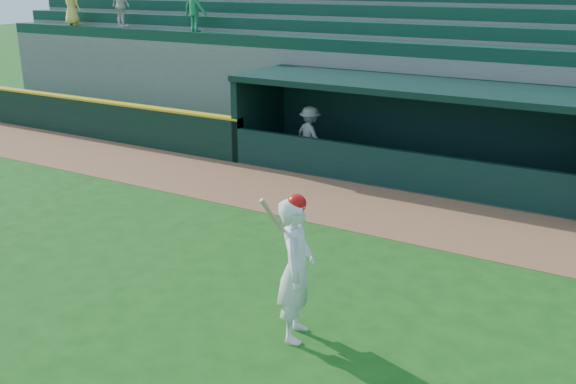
# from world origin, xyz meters

# --- Properties ---
(ground) EXTENTS (120.00, 120.00, 0.00)m
(ground) POSITION_xyz_m (0.00, 0.00, 0.00)
(ground) COLOR #174C13
(ground) RESTS_ON ground
(warning_track) EXTENTS (40.00, 3.00, 0.01)m
(warning_track) POSITION_xyz_m (0.00, 4.90, 0.01)
(warning_track) COLOR brown
(warning_track) RESTS_ON ground
(field_wall_left) EXTENTS (15.50, 0.30, 1.20)m
(field_wall_left) POSITION_xyz_m (-12.25, 6.55, 0.60)
(field_wall_left) COLOR black
(field_wall_left) RESTS_ON ground
(wall_stripe_left) EXTENTS (15.50, 0.32, 0.06)m
(wall_stripe_left) POSITION_xyz_m (-12.25, 6.55, 1.23)
(wall_stripe_left) COLOR gold
(wall_stripe_left) RESTS_ON field_wall_left
(dugout_player_inside) EXTENTS (1.21, 0.99, 1.64)m
(dugout_player_inside) POSITION_xyz_m (-2.72, 7.36, 0.82)
(dugout_player_inside) COLOR #AAAAA4
(dugout_player_inside) RESTS_ON ground
(dugout) EXTENTS (9.40, 2.80, 2.46)m
(dugout) POSITION_xyz_m (0.00, 8.00, 1.36)
(dugout) COLOR #62625E
(dugout) RESTS_ON ground
(stands) EXTENTS (34.50, 6.28, 7.05)m
(stands) POSITION_xyz_m (0.01, 12.57, 2.39)
(stands) COLOR slate
(stands) RESTS_ON ground
(batter_at_plate) EXTENTS (0.73, 0.89, 2.20)m
(batter_at_plate) POSITION_xyz_m (1.50, -0.69, 1.08)
(batter_at_plate) COLOR white
(batter_at_plate) RESTS_ON ground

